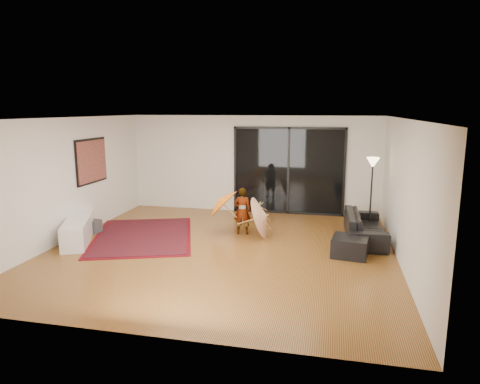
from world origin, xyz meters
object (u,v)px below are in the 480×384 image
(media_console, at_px, (79,229))
(child, at_px, (242,211))
(ottoman, at_px, (350,246))
(sofa, at_px, (365,226))

(media_console, bearing_deg, child, -3.55)
(ottoman, relative_size, child, 0.61)
(media_console, height_order, sofa, sofa)
(media_console, xyz_separation_m, child, (3.43, 1.29, 0.29))
(ottoman, bearing_deg, child, 157.04)
(media_console, height_order, child, child)
(sofa, bearing_deg, child, 91.84)
(media_console, xyz_separation_m, ottoman, (5.85, 0.27, -0.07))
(sofa, height_order, ottoman, sofa)
(media_console, distance_m, child, 3.68)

